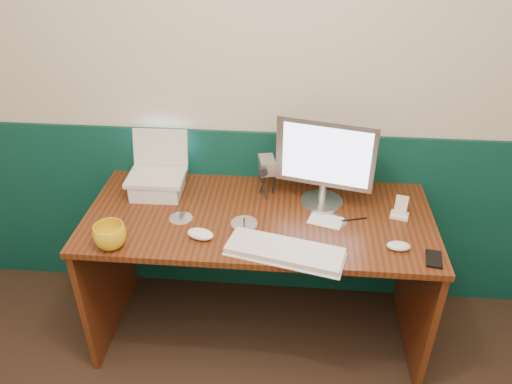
# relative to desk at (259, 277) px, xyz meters

# --- Properties ---
(back_wall) EXTENTS (3.50, 0.04, 2.50)m
(back_wall) POSITION_rel_desk_xyz_m (0.02, 0.37, 0.88)
(back_wall) COLOR beige
(back_wall) RESTS_ON ground
(wainscot) EXTENTS (3.48, 0.02, 1.00)m
(wainscot) POSITION_rel_desk_xyz_m (0.02, 0.36, 0.12)
(wainscot) COLOR #083533
(wainscot) RESTS_ON ground
(desk) EXTENTS (1.60, 0.70, 0.75)m
(desk) POSITION_rel_desk_xyz_m (0.00, 0.00, 0.00)
(desk) COLOR #3A1D0A
(desk) RESTS_ON ground
(laptop_riser) EXTENTS (0.24, 0.20, 0.08)m
(laptop_riser) POSITION_rel_desk_xyz_m (-0.51, 0.15, 0.42)
(laptop_riser) COLOR white
(laptop_riser) RESTS_ON desk
(laptop) EXTENTS (0.27, 0.21, 0.23)m
(laptop) POSITION_rel_desk_xyz_m (-0.51, 0.15, 0.57)
(laptop) COLOR silver
(laptop) RESTS_ON laptop_riser
(monitor) EXTENTS (0.46, 0.23, 0.45)m
(monitor) POSITION_rel_desk_xyz_m (0.29, 0.12, 0.60)
(monitor) COLOR #B7B6BB
(monitor) RESTS_ON desk
(keyboard) EXTENTS (0.50, 0.27, 0.03)m
(keyboard) POSITION_rel_desk_xyz_m (0.13, -0.28, 0.39)
(keyboard) COLOR silver
(keyboard) RESTS_ON desk
(mouse_right) EXTENTS (0.10, 0.06, 0.03)m
(mouse_right) POSITION_rel_desk_xyz_m (0.60, -0.20, 0.39)
(mouse_right) COLOR silver
(mouse_right) RESTS_ON desk
(mouse_left) EXTENTS (0.13, 0.10, 0.04)m
(mouse_left) POSITION_rel_desk_xyz_m (-0.24, -0.19, 0.40)
(mouse_left) COLOR white
(mouse_left) RESTS_ON desk
(mug) EXTENTS (0.14, 0.14, 0.11)m
(mug) POSITION_rel_desk_xyz_m (-0.60, -0.28, 0.43)
(mug) COLOR gold
(mug) RESTS_ON desk
(camcorder) EXTENTS (0.12, 0.15, 0.21)m
(camcorder) POSITION_rel_desk_xyz_m (0.02, 0.18, 0.48)
(camcorder) COLOR #AFAFB4
(camcorder) RESTS_ON desk
(cd_spindle) EXTENTS (0.12, 0.12, 0.02)m
(cd_spindle) POSITION_rel_desk_xyz_m (-0.06, -0.10, 0.39)
(cd_spindle) COLOR #B2BBC2
(cd_spindle) RESTS_ON desk
(cd_loose_a) EXTENTS (0.11, 0.11, 0.00)m
(cd_loose_a) POSITION_rel_desk_xyz_m (-0.35, -0.06, 0.38)
(cd_loose_a) COLOR #B4BAC5
(cd_loose_a) RESTS_ON desk
(cd_loose_b) EXTENTS (0.12, 0.12, 0.00)m
(cd_loose_b) POSITION_rel_desk_xyz_m (0.34, -0.02, 0.38)
(cd_loose_b) COLOR silver
(cd_loose_b) RESTS_ON desk
(pen) EXTENTS (0.12, 0.04, 0.01)m
(pen) POSITION_rel_desk_xyz_m (0.43, -0.00, 0.38)
(pen) COLOR black
(pen) RESTS_ON desk
(papers) EXTENTS (0.17, 0.14, 0.00)m
(papers) POSITION_rel_desk_xyz_m (0.30, -0.02, 0.38)
(papers) COLOR silver
(papers) RESTS_ON desk
(dock) EXTENTS (0.09, 0.08, 0.01)m
(dock) POSITION_rel_desk_xyz_m (0.64, 0.04, 0.38)
(dock) COLOR white
(dock) RESTS_ON desk
(music_player) EXTENTS (0.06, 0.04, 0.09)m
(music_player) POSITION_rel_desk_xyz_m (0.64, 0.04, 0.44)
(music_player) COLOR white
(music_player) RESTS_ON dock
(pda) EXTENTS (0.08, 0.11, 0.01)m
(pda) POSITION_rel_desk_xyz_m (0.74, -0.26, 0.38)
(pda) COLOR black
(pda) RESTS_ON desk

